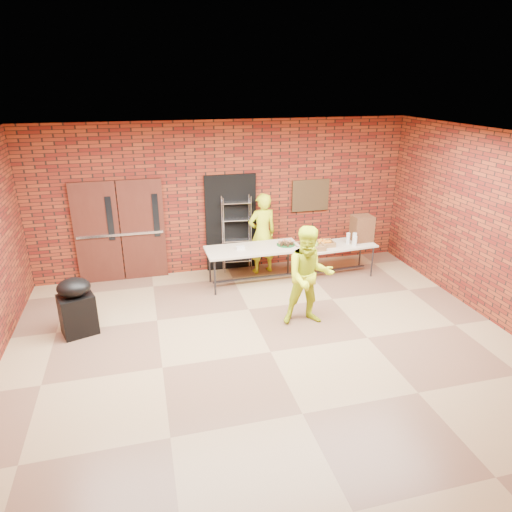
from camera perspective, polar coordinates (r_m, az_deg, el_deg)
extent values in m
cube|color=brown|center=(7.23, 1.84, -12.03)|extent=(8.00, 7.00, 0.04)
cube|color=silver|center=(6.09, 2.21, 14.36)|extent=(8.00, 7.00, 0.04)
cube|color=maroon|center=(9.76, -3.87, 7.29)|extent=(8.00, 0.04, 3.20)
cube|color=maroon|center=(3.70, 18.50, -19.51)|extent=(8.00, 0.04, 3.20)
cube|color=maroon|center=(8.49, 29.04, 2.47)|extent=(0.04, 7.00, 3.20)
cube|color=#451D13|center=(9.72, -19.23, 2.70)|extent=(0.88, 0.08, 2.10)
cube|color=#451D13|center=(9.68, -13.93, 3.20)|extent=(0.88, 0.08, 2.10)
cube|color=black|center=(9.57, -17.80, 4.47)|extent=(0.12, 0.02, 0.90)
cube|color=black|center=(9.55, -12.41, 4.97)|extent=(0.12, 0.02, 0.90)
cube|color=#B2B2B9|center=(9.65, -16.56, 2.56)|extent=(1.70, 0.04, 0.05)
cube|color=black|center=(9.87, -3.15, 4.15)|extent=(1.10, 0.06, 2.10)
cube|color=#3B2917|center=(10.22, 6.83, 7.54)|extent=(0.85, 0.04, 0.70)
cube|color=#BDA990|center=(9.14, -0.32, 0.87)|extent=(1.92, 0.83, 0.04)
cube|color=#28282C|center=(9.38, -0.32, -2.77)|extent=(1.70, 0.08, 0.03)
cylinder|color=#28282C|center=(9.42, -5.81, -1.17)|extent=(0.04, 0.04, 0.74)
cylinder|color=#28282C|center=(9.79, 4.04, -0.22)|extent=(0.04, 0.04, 0.74)
cylinder|color=#28282C|center=(8.84, -5.16, -2.69)|extent=(0.04, 0.04, 0.74)
cylinder|color=#28282C|center=(9.24, 5.28, -1.62)|extent=(0.04, 0.04, 0.74)
cube|color=#BDA990|center=(9.75, 9.86, 1.31)|extent=(1.73, 0.82, 0.04)
cube|color=#28282C|center=(9.95, 9.66, -1.73)|extent=(1.49, 0.15, 0.03)
cylinder|color=#28282C|center=(9.85, 5.10, -0.40)|extent=(0.03, 0.03, 0.65)
cylinder|color=#28282C|center=(10.42, 12.88, 0.37)|extent=(0.03, 0.03, 0.65)
cylinder|color=#28282C|center=(9.36, 6.23, -1.63)|extent=(0.03, 0.03, 0.65)
cylinder|color=#28282C|center=(9.96, 14.32, -0.75)|extent=(0.03, 0.03, 0.65)
cube|color=olive|center=(9.45, 5.94, 1.19)|extent=(0.41, 0.32, 0.06)
cube|color=olive|center=(9.63, 8.47, 1.45)|extent=(0.41, 0.32, 0.06)
cube|color=olive|center=(9.39, 7.08, 1.04)|extent=(0.46, 0.36, 0.07)
cylinder|color=#165221|center=(9.32, 3.75, 1.42)|extent=(0.37, 0.37, 0.01)
cube|color=silver|center=(9.08, -1.96, 1.04)|extent=(0.17, 0.11, 0.06)
cube|color=brown|center=(10.03, 13.10, 3.40)|extent=(0.42, 0.37, 0.55)
cylinder|color=silver|center=(9.76, 12.21, 2.08)|extent=(0.09, 0.09, 0.26)
cylinder|color=silver|center=(9.70, 12.30, 1.80)|extent=(0.07, 0.07, 0.21)
cylinder|color=silver|center=(9.82, 11.43, 2.18)|extent=(0.08, 0.08, 0.23)
cube|color=black|center=(8.09, -21.37, -6.81)|extent=(0.65, 0.59, 0.68)
ellipsoid|color=black|center=(7.89, -21.84, -3.66)|extent=(0.64, 0.59, 0.29)
imported|color=#C3DA18|center=(9.72, 0.78, 2.83)|extent=(0.70, 0.52, 1.75)
imported|color=#C3DA18|center=(7.69, 6.66, -2.52)|extent=(0.92, 0.76, 1.73)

